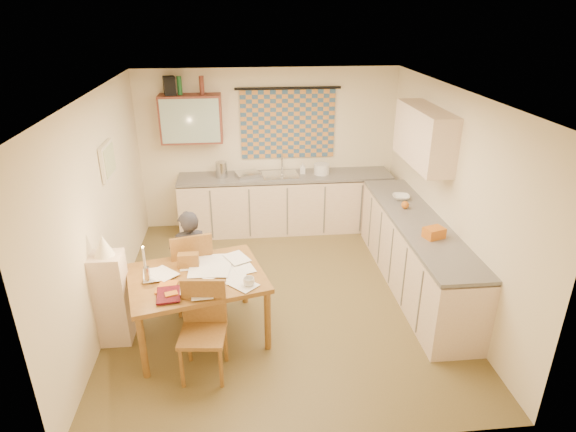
{
  "coord_description": "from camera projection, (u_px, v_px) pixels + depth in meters",
  "views": [
    {
      "loc": [
        -0.43,
        -5.1,
        3.34
      ],
      "look_at": [
        0.1,
        0.2,
        1.0
      ],
      "focal_mm": 30.0,
      "sensor_mm": 36.0,
      "label": 1
    }
  ],
  "objects": [
    {
      "name": "bottle_green",
      "position": [
        180.0,
        86.0,
        6.89
      ],
      "size": [
        0.08,
        0.08,
        0.26
      ],
      "primitive_type": "cylinder",
      "rotation": [
        0.0,
        0.0,
        0.22
      ],
      "color": "#195926",
      "rests_on": "wall_cabinet"
    },
    {
      "name": "wall_left",
      "position": [
        101.0,
        210.0,
        5.34
      ],
      "size": [
        0.02,
        4.5,
        2.5
      ],
      "primitive_type": "cube",
      "color": "#FBEAC2",
      "rests_on": "floor"
    },
    {
      "name": "wall_front",
      "position": [
        308.0,
        321.0,
        3.47
      ],
      "size": [
        4.0,
        0.02,
        2.5
      ],
      "primitive_type": "cube",
      "color": "#FBEAC2",
      "rests_on": "floor"
    },
    {
      "name": "speaker",
      "position": [
        169.0,
        86.0,
        6.88
      ],
      "size": [
        0.2,
        0.23,
        0.26
      ],
      "primitive_type": "cube",
      "rotation": [
        0.0,
        0.0,
        0.21
      ],
      "color": "black",
      "rests_on": "wall_cabinet"
    },
    {
      "name": "ceiling",
      "position": [
        280.0,
        92.0,
        5.02
      ],
      "size": [
        4.0,
        4.5,
        0.02
      ],
      "primitive_type": "cube",
      "color": "white",
      "rests_on": "floor"
    },
    {
      "name": "book",
      "position": [
        158.0,
        287.0,
        4.8
      ],
      "size": [
        0.25,
        0.3,
        0.02
      ],
      "primitive_type": "imported",
      "rotation": [
        0.0,
        0.0,
        -0.14
      ],
      "color": "#C86717",
      "rests_on": "dining_table"
    },
    {
      "name": "wall_cabinet_glass",
      "position": [
        190.0,
        121.0,
        6.94
      ],
      "size": [
        0.84,
        0.02,
        0.64
      ],
      "primitive_type": "cube",
      "color": "#99B2A5",
      "rests_on": "wall_back"
    },
    {
      "name": "shelf_stand",
      "position": [
        112.0,
        299.0,
        5.04
      ],
      "size": [
        0.32,
        0.3,
        1.04
      ],
      "primitive_type": "cube",
      "color": "beige",
      "rests_on": "floor"
    },
    {
      "name": "chair_near",
      "position": [
        204.0,
        348.0,
        4.66
      ],
      "size": [
        0.47,
        0.47,
        0.95
      ],
      "rotation": [
        0.0,
        0.0,
        -0.1
      ],
      "color": "brown",
      "rests_on": "floor"
    },
    {
      "name": "candle_holder",
      "position": [
        147.0,
        275.0,
        4.86
      ],
      "size": [
        0.08,
        0.08,
        0.18
      ],
      "primitive_type": "cylinder",
      "rotation": [
        0.0,
        0.0,
        0.45
      ],
      "color": "silver",
      "rests_on": "dining_table"
    },
    {
      "name": "upper_cabinet_right",
      "position": [
        424.0,
        136.0,
        5.95
      ],
      "size": [
        0.34,
        1.3,
        0.7
      ],
      "primitive_type": "cube",
      "color": "beige",
      "rests_on": "wall_right"
    },
    {
      "name": "papers",
      "position": [
        210.0,
        273.0,
        5.04
      ],
      "size": [
        1.23,
        0.98,
        0.03
      ],
      "rotation": [
        0.0,
        0.0,
        0.25
      ],
      "color": "white",
      "rests_on": "dining_table"
    },
    {
      "name": "person",
      "position": [
        191.0,
        261.0,
        5.56
      ],
      "size": [
        0.61,
        0.54,
        1.25
      ],
      "primitive_type": "imported",
      "rotation": [
        0.0,
        0.0,
        3.41
      ],
      "color": "black",
      "rests_on": "floor"
    },
    {
      "name": "print_canvas",
      "position": [
        110.0,
        160.0,
        5.53
      ],
      "size": [
        0.01,
        0.42,
        0.32
      ],
      "primitive_type": "cube",
      "color": "white",
      "rests_on": "wall_left"
    },
    {
      "name": "candle_flame",
      "position": [
        143.0,
        247.0,
        4.71
      ],
      "size": [
        0.02,
        0.02,
        0.02
      ],
      "primitive_type": "sphere",
      "color": "#FFCC66",
      "rests_on": "dining_table"
    },
    {
      "name": "stove",
      "position": [
        440.0,
        289.0,
        5.32
      ],
      "size": [
        0.58,
        0.58,
        0.91
      ],
      "color": "white",
      "rests_on": "floor"
    },
    {
      "name": "mixing_bowl",
      "position": [
        322.0,
        169.0,
        7.48
      ],
      "size": [
        0.31,
        0.31,
        0.16
      ],
      "primitive_type": "cylinder",
      "rotation": [
        0.0,
        0.0,
        -0.38
      ],
      "color": "white",
      "rests_on": "counter_back"
    },
    {
      "name": "counter_right",
      "position": [
        414.0,
        254.0,
        6.09
      ],
      "size": [
        0.62,
        2.95,
        0.92
      ],
      "color": "beige",
      "rests_on": "floor"
    },
    {
      "name": "wall_right",
      "position": [
        449.0,
        197.0,
        5.71
      ],
      "size": [
        0.02,
        4.5,
        2.5
      ],
      "primitive_type": "cube",
      "color": "#FBEAC2",
      "rests_on": "floor"
    },
    {
      "name": "chair_far",
      "position": [
        193.0,
        283.0,
        5.7
      ],
      "size": [
        0.56,
        0.56,
        1.02
      ],
      "rotation": [
        0.0,
        0.0,
        3.39
      ],
      "color": "brown",
      "rests_on": "floor"
    },
    {
      "name": "orange_bag",
      "position": [
        434.0,
        233.0,
        5.43
      ],
      "size": [
        0.26,
        0.22,
        0.12
      ],
      "primitive_type": "cube",
      "rotation": [
        0.0,
        0.0,
        0.32
      ],
      "color": "#C86717",
      "rests_on": "counter_right"
    },
    {
      "name": "magazine",
      "position": [
        156.0,
        297.0,
        4.63
      ],
      "size": [
        0.29,
        0.35,
        0.03
      ],
      "primitive_type": "imported",
      "rotation": [
        0.0,
        0.0,
        0.11
      ],
      "color": "maroon",
      "rests_on": "dining_table"
    },
    {
      "name": "bowl",
      "position": [
        401.0,
        197.0,
        6.52
      ],
      "size": [
        0.31,
        0.31,
        0.06
      ],
      "primitive_type": "imported",
      "rotation": [
        0.0,
        0.0,
        -0.18
      ],
      "color": "white",
      "rests_on": "counter_right"
    },
    {
      "name": "wall_cabinet",
      "position": [
        191.0,
        119.0,
        7.09
      ],
      "size": [
        0.9,
        0.34,
        0.7
      ],
      "primitive_type": "cube",
      "color": "maroon",
      "rests_on": "wall_back"
    },
    {
      "name": "sink",
      "position": [
        280.0,
        178.0,
        7.47
      ],
      "size": [
        0.58,
        0.49,
        0.1
      ],
      "primitive_type": "cube",
      "rotation": [
        0.0,
        0.0,
        0.07
      ],
      "color": "silver",
      "rests_on": "counter_back"
    },
    {
      "name": "tap",
      "position": [
        282.0,
        163.0,
        7.56
      ],
      "size": [
        0.03,
        0.03,
        0.28
      ],
      "primitive_type": "cylinder",
      "rotation": [
        0.0,
        0.0,
        -0.09
      ],
      "color": "silver",
      "rests_on": "counter_back"
    },
    {
      "name": "fruit_orange",
      "position": [
        405.0,
        205.0,
        6.21
      ],
      "size": [
        0.1,
        0.1,
        0.1
      ],
      "primitive_type": "sphere",
      "color": "#C86717",
      "rests_on": "counter_right"
    },
    {
      "name": "wall_back",
      "position": [
        269.0,
        149.0,
        7.58
      ],
      "size": [
        4.0,
        0.02,
        2.5
      ],
      "primitive_type": "cube",
      "color": "#FBEAC2",
      "rests_on": "floor"
    },
    {
      "name": "framed_print",
      "position": [
        108.0,
        160.0,
        5.53
      ],
      "size": [
        0.04,
        0.5,
        0.4
      ],
      "primitive_type": "cube",
      "color": "#EDE2C4",
      "rests_on": "wall_left"
    },
    {
      "name": "dining_table",
      "position": [
        199.0,
        306.0,
        5.16
      ],
      "size": [
        1.58,
        1.35,
        0.75
      ],
      "rotation": [
        0.0,
        0.0,
        0.25
      ],
      "color": "brown",
      "rests_on": "floor"
    },
    {
      "name": "floor",
      "position": [
        282.0,
        296.0,
        6.03
      ],
      "size": [
        4.0,
        4.5,
        0.02
      ],
      "primitive_type": "cube",
      "color": "brown",
      "rests_on": "ground"
    },
    {
      "name": "mug",
      "position": [
        249.0,
        282.0,
        4.82
      ],
      "size": [
        0.14,
        0.14,
        0.09
      ],
      "primitive_type": "imported",
      "rotation": [
        0.0,
        0.0,
        -0.08
      ],
      "color": "white",
      "rests_on": "dining_table"
    },
    {
      "name": "curtain_rod",
      "position": [
        288.0,
        88.0,
        7.17
      ],
      "size": [
        1.6,
        0.04,
        0.04
      ],
      "primitive_type": "cylinder",
      "rotation": [
        0.0,
        1.57,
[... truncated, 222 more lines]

